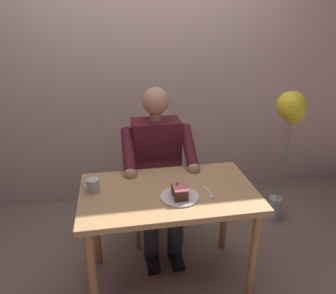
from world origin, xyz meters
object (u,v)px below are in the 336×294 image
(chair, at_px, (155,177))
(coffee_cup, at_px, (93,185))
(dining_table, at_px, (168,203))
(seated_person, at_px, (158,169))
(balloon_display, at_px, (289,124))
(dessert_spoon, at_px, (210,194))
(cake_slice, at_px, (180,191))

(chair, relative_size, coffee_cup, 7.99)
(coffee_cup, bearing_deg, chair, -129.65)
(dining_table, relative_size, seated_person, 0.86)
(dining_table, height_order, seated_person, seated_person)
(chair, bearing_deg, balloon_display, 173.34)
(dessert_spoon, distance_m, balloon_display, 1.04)
(dining_table, xyz_separation_m, balloon_display, (-1.07, -0.50, 0.30))
(cake_slice, relative_size, coffee_cup, 1.20)
(coffee_cup, bearing_deg, dining_table, 170.80)
(dining_table, height_order, chair, chair)
(chair, height_order, seated_person, seated_person)
(seated_person, xyz_separation_m, dessert_spoon, (-0.24, 0.55, 0.08))
(cake_slice, xyz_separation_m, coffee_cup, (0.51, -0.17, -0.00))
(coffee_cup, xyz_separation_m, dessert_spoon, (-0.70, 0.16, -0.04))
(dessert_spoon, bearing_deg, seated_person, -66.40)
(cake_slice, distance_m, dessert_spoon, 0.19)
(dining_table, distance_m, coffee_cup, 0.48)
(cake_slice, bearing_deg, coffee_cup, -18.25)
(chair, xyz_separation_m, cake_slice, (-0.05, 0.72, 0.28))
(dining_table, height_order, dessert_spoon, dessert_spoon)
(chair, xyz_separation_m, coffee_cup, (0.46, 0.55, 0.28))
(chair, bearing_deg, coffee_cup, 50.35)
(coffee_cup, relative_size, balloon_display, 0.09)
(coffee_cup, height_order, balloon_display, balloon_display)
(chair, distance_m, seated_person, 0.24)
(dining_table, bearing_deg, cake_slice, 118.23)
(cake_slice, bearing_deg, seated_person, -84.79)
(dessert_spoon, bearing_deg, balloon_display, -144.44)
(seated_person, distance_m, dessert_spoon, 0.60)
(seated_person, xyz_separation_m, coffee_cup, (0.46, 0.38, 0.12))
(chair, height_order, cake_slice, chair)
(dining_table, distance_m, chair, 0.64)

